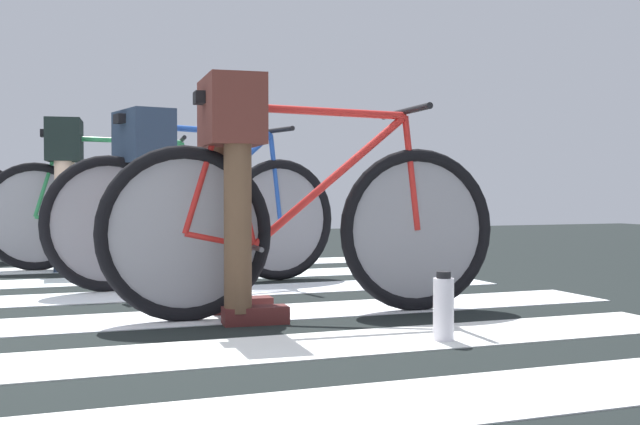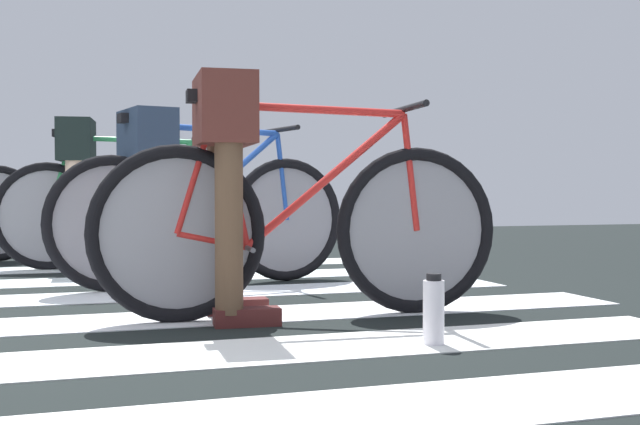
{
  "view_description": "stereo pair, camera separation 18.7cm",
  "coord_description": "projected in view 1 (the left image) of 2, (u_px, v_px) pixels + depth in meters",
  "views": [
    {
      "loc": [
        0.02,
        -3.21,
        0.56
      ],
      "look_at": [
        1.35,
        0.34,
        0.45
      ],
      "focal_mm": 44.9,
      "sensor_mm": 36.0,
      "label": 1
    },
    {
      "loc": [
        0.21,
        -3.21,
        0.56
      ],
      "look_at": [
        1.35,
        0.34,
        0.45
      ],
      "focal_mm": 44.9,
      "sensor_mm": 36.0,
      "label": 2
    }
  ],
  "objects": [
    {
      "name": "bicycle_1_of_4",
      "position": [
        305.0,
        225.0,
        3.38
      ],
      "size": [
        1.74,
        0.52,
        0.93
      ],
      "rotation": [
        0.0,
        0.0,
        -0.07
      ],
      "color": "black",
      "rests_on": "ground"
    },
    {
      "name": "bicycle_3_of_4",
      "position": [
        114.0,
        212.0,
        5.38
      ],
      "size": [
        1.73,
        0.52,
        0.93
      ],
      "rotation": [
        0.0,
        0.0,
        -0.13
      ],
      "color": "black",
      "rests_on": "ground"
    },
    {
      "name": "cyclist_1_of_4",
      "position": [
        232.0,
        163.0,
        3.28
      ],
      "size": [
        0.34,
        0.42,
        0.99
      ],
      "rotation": [
        0.0,
        0.0,
        -0.07
      ],
      "color": "brown",
      "rests_on": "ground"
    },
    {
      "name": "crosswalk_markings",
      "position": [
        23.0,
        327.0,
        3.11
      ],
      "size": [
        5.47,
        5.03,
        0.0
      ],
      "color": "silver",
      "rests_on": "ground"
    },
    {
      "name": "ground",
      "position": [
        15.0,
        334.0,
        3.01
      ],
      "size": [
        18.0,
        14.0,
        0.02
      ],
      "color": "black"
    },
    {
      "name": "cyclist_2_of_4",
      "position": [
        145.0,
        174.0,
        4.27
      ],
      "size": [
        0.38,
        0.45,
        0.96
      ],
      "rotation": [
        0.0,
        0.0,
        0.19
      ],
      "color": "brown",
      "rests_on": "ground"
    },
    {
      "name": "cyclist_3_of_4",
      "position": [
        66.0,
        173.0,
        5.3
      ],
      "size": [
        0.36,
        0.44,
        1.0
      ],
      "rotation": [
        0.0,
        0.0,
        -0.13
      ],
      "color": "beige",
      "rests_on": "ground"
    },
    {
      "name": "water_bottle",
      "position": [
        443.0,
        308.0,
        2.82
      ],
      "size": [
        0.07,
        0.07,
        0.25
      ],
      "color": "white",
      "rests_on": "ground"
    },
    {
      "name": "bicycle_2_of_4",
      "position": [
        199.0,
        217.0,
        4.44
      ],
      "size": [
        1.71,
        0.56,
        0.93
      ],
      "rotation": [
        0.0,
        0.0,
        0.19
      ],
      "color": "black",
      "rests_on": "ground"
    }
  ]
}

